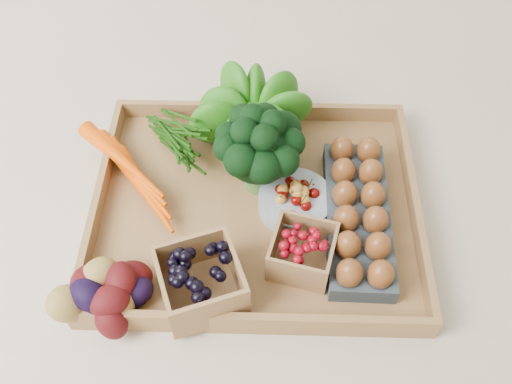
{
  "coord_description": "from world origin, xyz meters",
  "views": [
    {
      "loc": [
        0.02,
        -0.57,
        0.82
      ],
      "look_at": [
        0.0,
        0.0,
        0.06
      ],
      "focal_mm": 40.0,
      "sensor_mm": 36.0,
      "label": 1
    }
  ],
  "objects_px": {
    "tray": "(256,210)",
    "cherry_bowl": "(295,202)",
    "broccoli": "(258,163)",
    "egg_carton": "(357,217)"
  },
  "relations": [
    {
      "from": "broccoli",
      "to": "egg_carton",
      "type": "distance_m",
      "value": 0.19
    },
    {
      "from": "tray",
      "to": "egg_carton",
      "type": "bearing_deg",
      "value": -9.31
    },
    {
      "from": "tray",
      "to": "cherry_bowl",
      "type": "xyz_separation_m",
      "value": [
        0.07,
        0.0,
        0.02
      ]
    },
    {
      "from": "broccoli",
      "to": "egg_carton",
      "type": "height_order",
      "value": "broccoli"
    },
    {
      "from": "cherry_bowl",
      "to": "tray",
      "type": "bearing_deg",
      "value": -178.74
    },
    {
      "from": "tray",
      "to": "cherry_bowl",
      "type": "bearing_deg",
      "value": 1.26
    },
    {
      "from": "egg_carton",
      "to": "tray",
      "type": "bearing_deg",
      "value": 171.77
    },
    {
      "from": "tray",
      "to": "egg_carton",
      "type": "xyz_separation_m",
      "value": [
        0.17,
        -0.03,
        0.02
      ]
    },
    {
      "from": "broccoli",
      "to": "egg_carton",
      "type": "xyz_separation_m",
      "value": [
        0.17,
        -0.08,
        -0.04
      ]
    },
    {
      "from": "cherry_bowl",
      "to": "egg_carton",
      "type": "relative_size",
      "value": 0.43
    }
  ]
}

